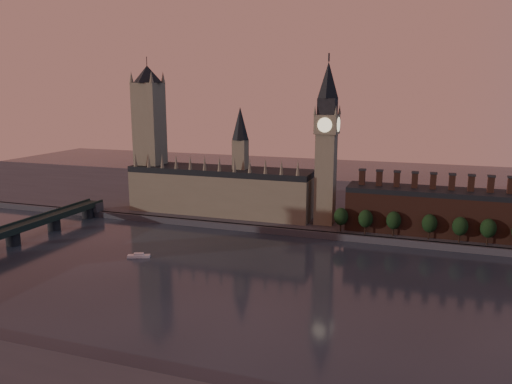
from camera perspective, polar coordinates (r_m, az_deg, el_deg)
ground at (r=230.28m, az=-0.29°, el=-11.08°), size 900.00×900.00×0.00m
north_bank at (r=394.71m, az=8.35°, el=-1.30°), size 900.00×182.00×4.00m
palace_of_westminster at (r=349.66m, az=-3.98°, el=0.43°), size 130.00×30.30×74.00m
victoria_tower at (r=369.94m, az=-12.06°, el=6.67°), size 24.00×24.00×108.00m
big_ben at (r=318.03m, az=8.07°, el=5.66°), size 15.00×15.00×107.00m
chimney_block at (r=318.58m, az=20.31°, el=-2.05°), size 110.00×25.00×37.00m
embankment_tree_0 at (r=307.64m, az=9.69°, el=-2.79°), size 8.60×8.60×14.88m
embankment_tree_1 at (r=305.54m, az=12.41°, el=-2.99°), size 8.60×8.60×14.88m
embankment_tree_2 at (r=305.58m, az=15.45°, el=-3.14°), size 8.60×8.60×14.88m
embankment_tree_3 at (r=304.85m, az=19.22°, el=-3.41°), size 8.60×8.60×14.88m
embankment_tree_4 at (r=304.52m, az=22.30°, el=-3.64°), size 8.60×8.60×14.88m
embankment_tree_5 at (r=306.41m, az=25.02°, el=-3.78°), size 8.60×8.60×14.88m
river_boat at (r=279.09m, az=-13.25°, el=-7.10°), size 12.37×7.63×2.39m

